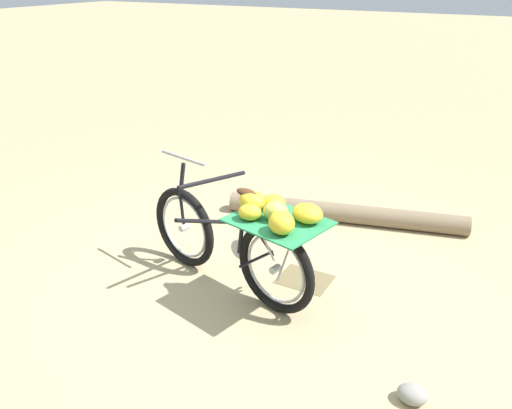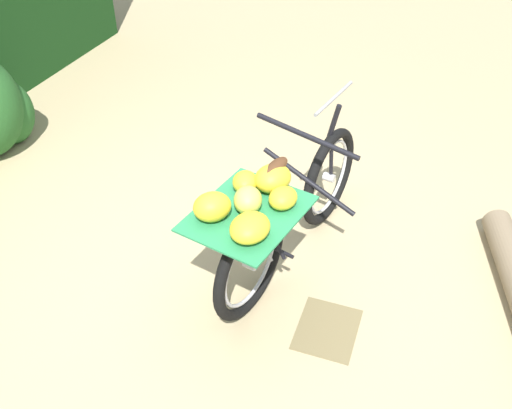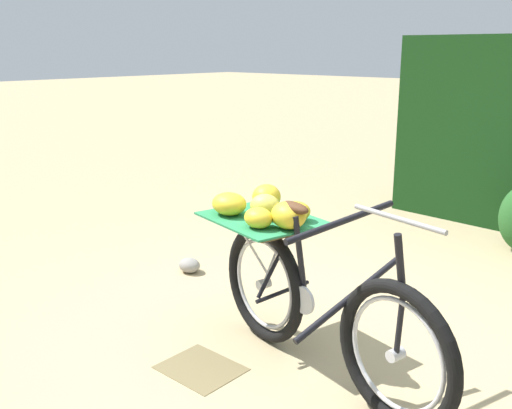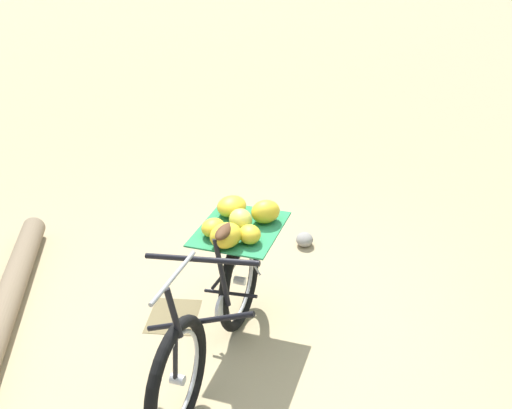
{
  "view_description": "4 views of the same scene",
  "coord_description": "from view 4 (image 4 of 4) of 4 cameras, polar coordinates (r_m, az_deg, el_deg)",
  "views": [
    {
      "loc": [
        -1.8,
        2.92,
        2.46
      ],
      "look_at": [
        -0.15,
        -0.03,
        0.94
      ],
      "focal_mm": 37.17,
      "sensor_mm": 36.0,
      "label": 1
    },
    {
      "loc": [
        -2.63,
        -1.04,
        2.85
      ],
      "look_at": [
        -0.23,
        -0.2,
        0.82
      ],
      "focal_mm": 41.47,
      "sensor_mm": 36.0,
      "label": 2
    },
    {
      "loc": [
        1.94,
        -2.69,
        1.76
      ],
      "look_at": [
        -0.37,
        -0.09,
        0.83
      ],
      "focal_mm": 41.29,
      "sensor_mm": 36.0,
      "label": 3
    },
    {
      "loc": [
        3.29,
        0.26,
        2.71
      ],
      "look_at": [
        -0.25,
        -0.06,
        0.97
      ],
      "focal_mm": 41.72,
      "sensor_mm": 36.0,
      "label": 4
    }
  ],
  "objects": [
    {
      "name": "leaf_litter_patch",
      "position": [
        4.57,
        -7.92,
        -10.53
      ],
      "size": [
        0.44,
        0.36,
        0.01
      ],
      "primitive_type": "cube",
      "color": "olive",
      "rests_on": "ground_plane"
    },
    {
      "name": "ground_plane",
      "position": [
        4.27,
        0.45,
        -13.31
      ],
      "size": [
        60.0,
        60.0,
        0.0
      ],
      "primitive_type": "plane",
      "color": "tan"
    },
    {
      "name": "path_stone",
      "position": [
        5.41,
        4.68,
        -3.36
      ],
      "size": [
        0.19,
        0.16,
        0.12
      ],
      "primitive_type": "ellipsoid",
      "color": "gray",
      "rests_on": "ground_plane"
    },
    {
      "name": "bicycle",
      "position": [
        3.89,
        -3.42,
        -8.3
      ],
      "size": [
        1.8,
        0.85,
        1.03
      ],
      "rotation": [
        0.0,
        0.0,
        -0.22
      ],
      "color": "black",
      "rests_on": "ground_plane"
    },
    {
      "name": "fallen_log",
      "position": [
        4.85,
        -22.84,
        -8.82
      ],
      "size": [
        2.45,
        0.81,
        0.2
      ],
      "primitive_type": "cylinder",
      "rotation": [
        0.0,
        1.57,
        0.25
      ],
      "color": "#7F6B51",
      "rests_on": "ground_plane"
    }
  ]
}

